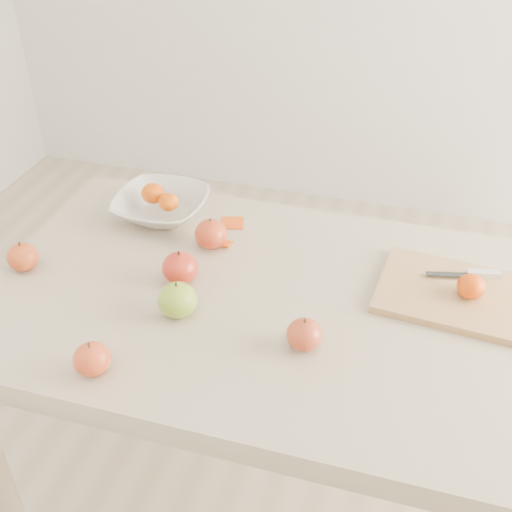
# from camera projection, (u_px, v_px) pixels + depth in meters

# --- Properties ---
(ground) EXTENTS (3.50, 3.50, 0.00)m
(ground) POSITION_uv_depth(u_px,v_px,m) (251.00, 492.00, 1.88)
(ground) COLOR #C6B293
(ground) RESTS_ON ground
(table) EXTENTS (1.20, 0.80, 0.75)m
(table) POSITION_uv_depth(u_px,v_px,m) (250.00, 326.00, 1.51)
(table) COLOR beige
(table) RESTS_ON ground
(cutting_board) EXTENTS (0.35, 0.27, 0.02)m
(cutting_board) POSITION_uv_depth(u_px,v_px,m) (454.00, 294.00, 1.43)
(cutting_board) COLOR tan
(cutting_board) RESTS_ON table
(board_tangerine) EXTENTS (0.06, 0.06, 0.05)m
(board_tangerine) POSITION_uv_depth(u_px,v_px,m) (471.00, 286.00, 1.40)
(board_tangerine) COLOR #D44E07
(board_tangerine) RESTS_ON cutting_board
(fruit_bowl) EXTENTS (0.24, 0.24, 0.06)m
(fruit_bowl) POSITION_uv_depth(u_px,v_px,m) (161.00, 206.00, 1.70)
(fruit_bowl) COLOR silver
(fruit_bowl) RESTS_ON table
(bowl_tangerine_near) EXTENTS (0.06, 0.06, 0.05)m
(bowl_tangerine_near) POSITION_uv_depth(u_px,v_px,m) (153.00, 193.00, 1.70)
(bowl_tangerine_near) COLOR #D56407
(bowl_tangerine_near) RESTS_ON fruit_bowl
(bowl_tangerine_far) EXTENTS (0.05, 0.05, 0.05)m
(bowl_tangerine_far) POSITION_uv_depth(u_px,v_px,m) (169.00, 202.00, 1.67)
(bowl_tangerine_far) COLOR orange
(bowl_tangerine_far) RESTS_ON fruit_bowl
(orange_peel_a) EXTENTS (0.07, 0.06, 0.01)m
(orange_peel_a) POSITION_uv_depth(u_px,v_px,m) (232.00, 224.00, 1.68)
(orange_peel_a) COLOR #D2480E
(orange_peel_a) RESTS_ON table
(orange_peel_b) EXTENTS (0.05, 0.04, 0.01)m
(orange_peel_b) POSITION_uv_depth(u_px,v_px,m) (222.00, 244.00, 1.61)
(orange_peel_b) COLOR #D6540F
(orange_peel_b) RESTS_ON table
(paring_knife) EXTENTS (0.17, 0.06, 0.01)m
(paring_knife) POSITION_uv_depth(u_px,v_px,m) (478.00, 274.00, 1.47)
(paring_knife) COLOR white
(paring_knife) RESTS_ON cutting_board
(apple_green) EXTENTS (0.09, 0.09, 0.08)m
(apple_green) POSITION_uv_depth(u_px,v_px,m) (178.00, 300.00, 1.37)
(apple_green) COLOR #629E18
(apple_green) RESTS_ON table
(apple_red_c) EXTENTS (0.07, 0.07, 0.07)m
(apple_red_c) POSITION_uv_depth(u_px,v_px,m) (92.00, 359.00, 1.23)
(apple_red_c) COLOR #A5160E
(apple_red_c) RESTS_ON table
(apple_red_a) EXTENTS (0.08, 0.08, 0.07)m
(apple_red_a) POSITION_uv_depth(u_px,v_px,m) (211.00, 234.00, 1.58)
(apple_red_a) COLOR #A50B19
(apple_red_a) RESTS_ON table
(apple_red_b) EXTENTS (0.08, 0.08, 0.07)m
(apple_red_b) POSITION_uv_depth(u_px,v_px,m) (180.00, 268.00, 1.46)
(apple_red_b) COLOR maroon
(apple_red_b) RESTS_ON table
(apple_red_e) EXTENTS (0.07, 0.07, 0.07)m
(apple_red_e) POSITION_uv_depth(u_px,v_px,m) (304.00, 335.00, 1.29)
(apple_red_e) COLOR maroon
(apple_red_e) RESTS_ON table
(apple_red_d) EXTENTS (0.07, 0.07, 0.07)m
(apple_red_d) POSITION_uv_depth(u_px,v_px,m) (23.00, 257.00, 1.51)
(apple_red_d) COLOR maroon
(apple_red_d) RESTS_ON table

